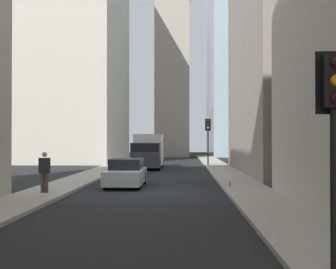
{
  "coord_description": "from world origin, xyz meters",
  "views": [
    {
      "loc": [
        -20.07,
        -1.54,
        2.38
      ],
      "look_at": [
        8.7,
        -0.54,
        2.73
      ],
      "focal_mm": 48.0,
      "sensor_mm": 36.0,
      "label": 1
    }
  ],
  "objects_px": {
    "delivery_truck": "(148,151)",
    "discarded_bottle": "(230,184)",
    "traffic_light_foreground": "(334,108)",
    "pedestrian": "(44,170)",
    "traffic_light_midblock": "(208,131)",
    "sedan_silver": "(126,173)"
  },
  "relations": [
    {
      "from": "traffic_light_foreground",
      "to": "discarded_bottle",
      "type": "distance_m",
      "value": 14.19
    },
    {
      "from": "traffic_light_foreground",
      "to": "pedestrian",
      "type": "height_order",
      "value": "traffic_light_foreground"
    },
    {
      "from": "traffic_light_foreground",
      "to": "sedan_silver",
      "type": "bearing_deg",
      "value": 20.08
    },
    {
      "from": "delivery_truck",
      "to": "discarded_bottle",
      "type": "height_order",
      "value": "delivery_truck"
    },
    {
      "from": "delivery_truck",
      "to": "sedan_silver",
      "type": "bearing_deg",
      "value": -180.0
    },
    {
      "from": "delivery_truck",
      "to": "discarded_bottle",
      "type": "relative_size",
      "value": 23.93
    },
    {
      "from": "delivery_truck",
      "to": "pedestrian",
      "type": "relative_size",
      "value": 3.72
    },
    {
      "from": "delivery_truck",
      "to": "sedan_silver",
      "type": "relative_size",
      "value": 1.5
    },
    {
      "from": "traffic_light_midblock",
      "to": "pedestrian",
      "type": "bearing_deg",
      "value": 159.62
    },
    {
      "from": "traffic_light_midblock",
      "to": "discarded_bottle",
      "type": "height_order",
      "value": "traffic_light_midblock"
    },
    {
      "from": "delivery_truck",
      "to": "discarded_bottle",
      "type": "distance_m",
      "value": 16.35
    },
    {
      "from": "delivery_truck",
      "to": "sedan_silver",
      "type": "distance_m",
      "value": 14.37
    },
    {
      "from": "sedan_silver",
      "to": "pedestrian",
      "type": "distance_m",
      "value": 4.95
    },
    {
      "from": "traffic_light_midblock",
      "to": "pedestrian",
      "type": "height_order",
      "value": "traffic_light_midblock"
    },
    {
      "from": "traffic_light_midblock",
      "to": "delivery_truck",
      "type": "bearing_deg",
      "value": 124.84
    },
    {
      "from": "traffic_light_foreground",
      "to": "pedestrian",
      "type": "relative_size",
      "value": 2.18
    },
    {
      "from": "delivery_truck",
      "to": "sedan_silver",
      "type": "xyz_separation_m",
      "value": [
        -14.35,
        -0.0,
        -0.8
      ]
    },
    {
      "from": "traffic_light_foreground",
      "to": "discarded_bottle",
      "type": "height_order",
      "value": "traffic_light_foreground"
    },
    {
      "from": "delivery_truck",
      "to": "traffic_light_midblock",
      "type": "distance_m",
      "value": 6.52
    },
    {
      "from": "sedan_silver",
      "to": "pedestrian",
      "type": "height_order",
      "value": "pedestrian"
    },
    {
      "from": "delivery_truck",
      "to": "discarded_bottle",
      "type": "bearing_deg",
      "value": -161.53
    },
    {
      "from": "traffic_light_foreground",
      "to": "discarded_bottle",
      "type": "xyz_separation_m",
      "value": [
        13.94,
        0.34,
        -2.67
      ]
    }
  ]
}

